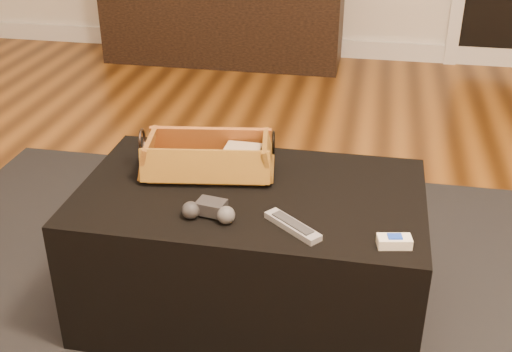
% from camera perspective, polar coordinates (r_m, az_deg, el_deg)
% --- Properties ---
extents(floor, '(5.00, 5.50, 0.01)m').
position_cam_1_polar(floor, '(2.12, -1.54, -11.52)').
color(floor, brown).
rests_on(floor, ground).
extents(baseboard, '(5.00, 0.04, 0.12)m').
position_cam_1_polar(baseboard, '(4.53, 5.97, 11.32)').
color(baseboard, white).
rests_on(baseboard, floor).
extents(media_cabinet, '(1.55, 0.45, 0.61)m').
position_cam_1_polar(media_cabinet, '(4.35, -2.93, 14.09)').
color(media_cabinet, black).
rests_on(media_cabinet, floor).
extents(area_rug, '(2.60, 2.00, 0.01)m').
position_cam_1_polar(area_rug, '(2.06, -0.72, -12.37)').
color(area_rug, black).
rests_on(area_rug, floor).
extents(ottoman, '(1.00, 0.60, 0.42)m').
position_cam_1_polar(ottoman, '(1.97, -0.46, -6.64)').
color(ottoman, black).
rests_on(ottoman, area_rug).
extents(tv_remote, '(0.21, 0.10, 0.02)m').
position_cam_1_polar(tv_remote, '(1.94, -4.88, 0.81)').
color(tv_remote, black).
rests_on(tv_remote, wicker_basket).
extents(cloth_bundle, '(0.11, 0.08, 0.06)m').
position_cam_1_polar(cloth_bundle, '(1.96, -1.14, 1.82)').
color(cloth_bundle, tan).
rests_on(cloth_bundle, wicker_basket).
extents(wicker_basket, '(0.42, 0.26, 0.14)m').
position_cam_1_polar(wicker_basket, '(1.94, -4.28, 1.57)').
color(wicker_basket, '#9C6723').
rests_on(wicker_basket, ottoman).
extents(game_controller, '(0.15, 0.09, 0.05)m').
position_cam_1_polar(game_controller, '(1.72, -4.15, -3.07)').
color(game_controller, '#232325').
rests_on(game_controller, ottoman).
extents(silver_remote, '(0.17, 0.15, 0.02)m').
position_cam_1_polar(silver_remote, '(1.68, 3.27, -4.44)').
color(silver_remote, '#9A9BA1').
rests_on(silver_remote, ottoman).
extents(cream_gadget, '(0.09, 0.06, 0.03)m').
position_cam_1_polar(cream_gadget, '(1.64, 12.19, -5.70)').
color(cream_gadget, white).
rests_on(cream_gadget, ottoman).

